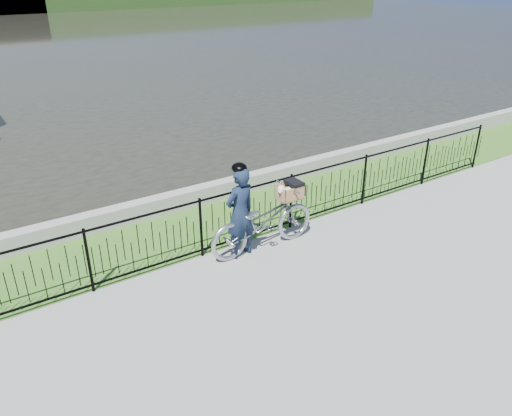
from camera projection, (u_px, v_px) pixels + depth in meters
ground at (300, 280)px, 8.40m from camera, size 120.00×120.00×0.00m
grass_strip at (222, 220)px, 10.35m from camera, size 60.00×2.00×0.01m
quay_wall at (199, 195)px, 11.01m from camera, size 60.00×0.30×0.40m
fence at (248, 214)px, 9.35m from camera, size 14.00×0.06×1.15m
bicycle_rig at (263, 221)px, 9.09m from camera, size 2.16×0.75×1.22m
cyclist at (240, 212)px, 8.75m from camera, size 0.68×0.50×1.77m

